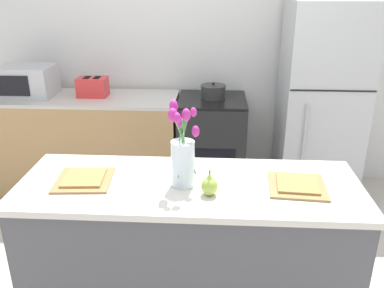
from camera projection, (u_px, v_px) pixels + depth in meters
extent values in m
cube|color=silver|center=(203.00, 42.00, 3.81)|extent=(5.20, 0.08, 2.70)
cube|color=#4C4C51|center=(189.00, 257.00, 2.30)|extent=(1.76, 0.62, 0.87)
cube|color=beige|center=(189.00, 186.00, 2.13)|extent=(1.80, 0.66, 0.03)
cube|color=tan|center=(89.00, 145.00, 3.84)|extent=(1.68, 0.60, 0.89)
cube|color=beige|center=(84.00, 98.00, 3.67)|extent=(1.68, 0.60, 0.03)
cube|color=black|center=(211.00, 147.00, 3.77)|extent=(0.60, 0.60, 0.89)
cube|color=black|center=(212.00, 100.00, 3.60)|extent=(0.60, 0.60, 0.02)
cube|color=black|center=(211.00, 165.00, 3.51)|extent=(0.42, 0.01, 0.29)
cube|color=#B7BABC|center=(320.00, 105.00, 3.56)|extent=(0.68, 0.64, 1.75)
cube|color=black|center=(333.00, 91.00, 3.18)|extent=(0.67, 0.01, 0.01)
cylinder|color=#B2B5B7|center=(303.00, 149.00, 3.36)|extent=(0.02, 0.02, 0.76)
cylinder|color=silver|center=(183.00, 164.00, 2.07)|extent=(0.12, 0.12, 0.24)
cylinder|color=#569E4C|center=(188.00, 154.00, 2.04)|extent=(0.08, 0.02, 0.22)
ellipsoid|color=#B22889|center=(196.00, 131.00, 1.99)|extent=(0.04, 0.04, 0.06)
cylinder|color=#569E4C|center=(185.00, 145.00, 2.04)|extent=(0.09, 0.08, 0.30)
ellipsoid|color=#B22889|center=(193.00, 112.00, 2.01)|extent=(0.03, 0.03, 0.05)
cylinder|color=#569E4C|center=(182.00, 151.00, 2.06)|extent=(0.03, 0.10, 0.23)
ellipsoid|color=#B22889|center=(180.00, 123.00, 2.06)|extent=(0.04, 0.04, 0.06)
cylinder|color=#569E4C|center=(179.00, 143.00, 2.03)|extent=(0.06, 0.04, 0.33)
ellipsoid|color=#B22889|center=(174.00, 106.00, 1.98)|extent=(0.04, 0.04, 0.07)
cylinder|color=#569E4C|center=(181.00, 147.00, 2.03)|extent=(0.08, 0.05, 0.30)
ellipsoid|color=#B22889|center=(173.00, 115.00, 1.94)|extent=(0.05, 0.05, 0.07)
cylinder|color=#569E4C|center=(182.00, 147.00, 2.02)|extent=(0.04, 0.11, 0.30)
ellipsoid|color=#B22889|center=(177.00, 118.00, 1.91)|extent=(0.04, 0.04, 0.05)
cylinder|color=#569E4C|center=(185.00, 148.00, 2.01)|extent=(0.03, 0.05, 0.31)
ellipsoid|color=#B22889|center=(186.00, 115.00, 1.92)|extent=(0.04, 0.04, 0.06)
ellipsoid|color=#9EBC47|center=(210.00, 186.00, 1.99)|extent=(0.08, 0.08, 0.09)
cone|color=#9EBC47|center=(210.00, 177.00, 1.97)|extent=(0.05, 0.05, 0.04)
cylinder|color=brown|center=(210.00, 172.00, 1.96)|extent=(0.01, 0.01, 0.02)
cube|color=olive|center=(84.00, 180.00, 2.15)|extent=(0.31, 0.31, 0.01)
cube|color=#A37A42|center=(84.00, 178.00, 2.14)|extent=(0.22, 0.22, 0.01)
cube|color=olive|center=(297.00, 186.00, 2.09)|extent=(0.31, 0.31, 0.01)
cube|color=#A37A42|center=(297.00, 184.00, 2.08)|extent=(0.22, 0.22, 0.01)
cube|color=red|center=(93.00, 87.00, 3.64)|extent=(0.26, 0.18, 0.17)
cube|color=black|center=(87.00, 78.00, 3.61)|extent=(0.05, 0.11, 0.01)
cube|color=black|center=(97.00, 78.00, 3.61)|extent=(0.05, 0.11, 0.01)
cube|color=black|center=(77.00, 84.00, 3.64)|extent=(0.02, 0.02, 0.02)
cylinder|color=#2D2D2D|center=(213.00, 92.00, 3.60)|extent=(0.22, 0.22, 0.10)
cylinder|color=#2D2D2D|center=(213.00, 86.00, 3.58)|extent=(0.22, 0.22, 0.01)
sphere|color=black|center=(213.00, 84.00, 3.57)|extent=(0.02, 0.02, 0.02)
cube|color=#B7BABC|center=(27.00, 81.00, 3.64)|extent=(0.48, 0.36, 0.27)
cube|color=black|center=(12.00, 86.00, 3.47)|extent=(0.29, 0.01, 0.18)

